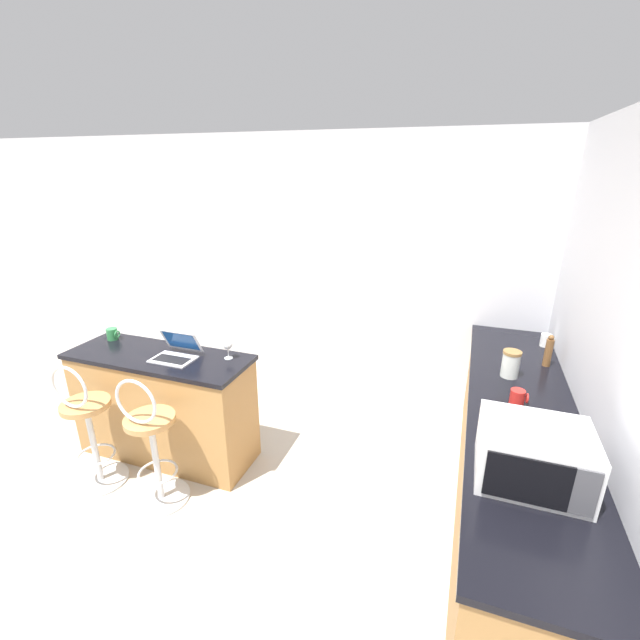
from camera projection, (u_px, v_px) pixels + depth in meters
The scene contains 14 objects.
ground_plane at pixel (169, 540), 2.78m from camera, with size 20.00×20.00×0.00m, color #ADA393.
wall_back at pixel (301, 268), 4.40m from camera, with size 12.00×0.06×2.60m.
breakfast_bar at pixel (165, 405), 3.48m from camera, with size 1.48×0.53×0.90m.
counter_right at pixel (512, 467), 2.77m from camera, with size 0.64×2.83×0.90m.
bar_stool_near at pixel (88, 428), 3.13m from camera, with size 0.40×0.40×1.02m.
bar_stool_far at pixel (152, 444), 2.95m from camera, with size 0.40×0.40×1.02m.
laptop at pixel (177, 351), 3.28m from camera, with size 0.32×0.28×0.20m.
microwave at pixel (533, 455), 1.96m from camera, with size 0.48×0.40×0.28m.
mug_green at pixel (112, 334), 3.61m from camera, with size 0.11×0.09×0.10m.
wine_glass_short at pixel (228, 345), 3.24m from camera, with size 0.07×0.07×0.15m.
pepper_mill at pixel (549, 351), 3.12m from camera, with size 0.05×0.05×0.24m.
mug_red at pixel (518, 398), 2.62m from camera, with size 0.10×0.09×0.10m.
mug_white at pixel (546, 340), 3.48m from camera, with size 0.10×0.08×0.10m.
storage_jar at pixel (511, 364), 2.96m from camera, with size 0.12×0.12×0.19m.
Camera 1 is at (1.64, -1.67, 2.30)m, focal length 24.00 mm.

